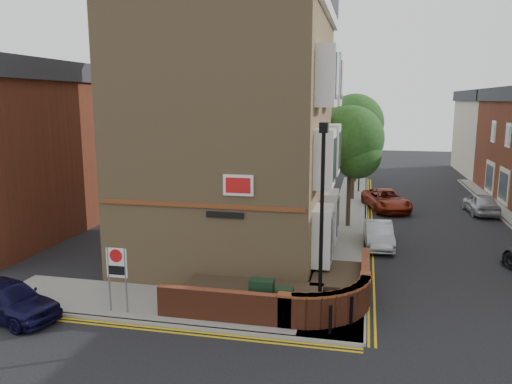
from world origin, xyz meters
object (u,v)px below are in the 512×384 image
Objects in this scene: zone_sign at (117,268)px; navy_hatchback at (8,299)px; utility_cabinet_large at (262,297)px; silver_car_near at (379,235)px; lamppost at (322,223)px.

navy_hatchback is (-3.43, -1.00, -0.99)m from zone_sign.
utility_cabinet_large reaches higher than silver_car_near.
navy_hatchback is at bearing -170.38° from lamppost.
lamppost is at bearing 6.07° from zone_sign.
utility_cabinet_large is 4.86m from zone_sign.
lamppost is at bearing -3.01° from utility_cabinet_large.
lamppost is at bearing -64.90° from navy_hatchback.
silver_car_near is at bearing -32.12° from navy_hatchback.
silver_car_near is (8.61, 10.00, -1.04)m from zone_sign.
silver_car_near is at bearing 66.96° from utility_cabinet_large.
zone_sign is at bearing -173.93° from lamppost.
lamppost is 1.64× the size of navy_hatchback.
silver_car_near is (12.04, 11.00, -0.04)m from navy_hatchback.
utility_cabinet_large is at bearing 176.99° from lamppost.
zone_sign reaches higher than silver_car_near.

